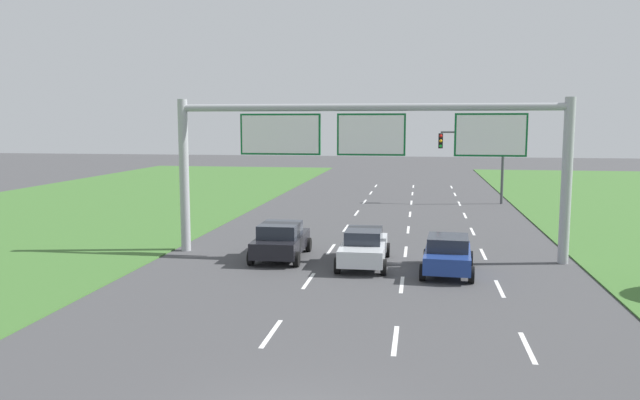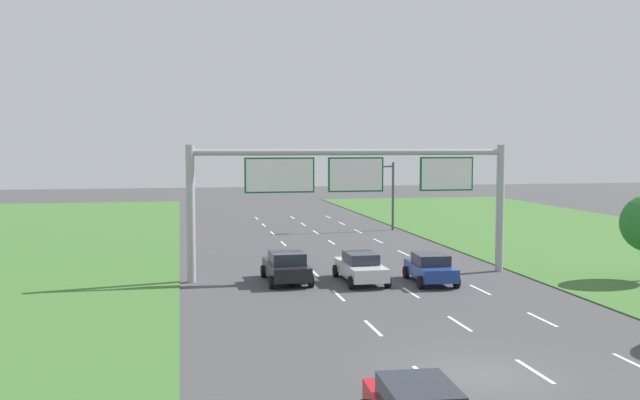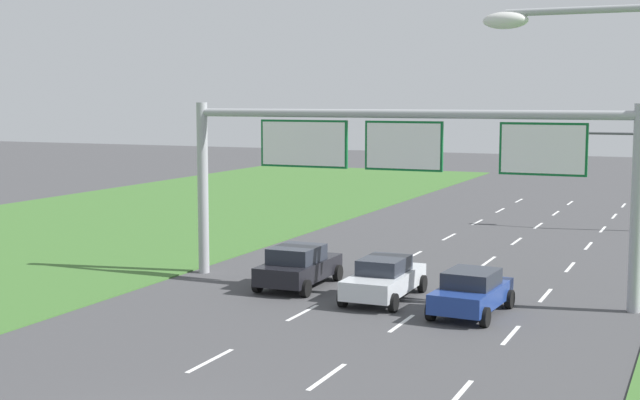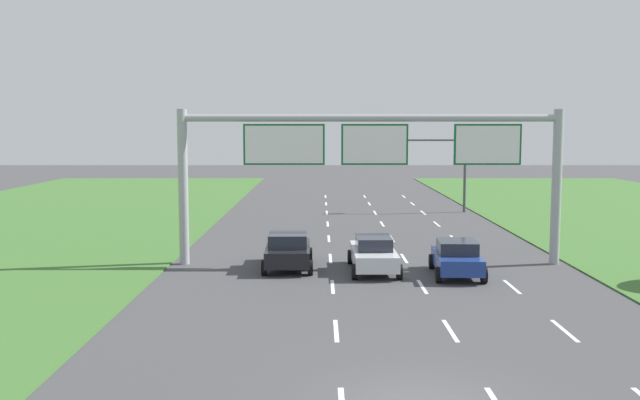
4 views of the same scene
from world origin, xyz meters
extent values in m
plane|color=#424244|center=(0.00, 0.00, 0.00)|extent=(200.00, 200.00, 0.00)
cube|color=white|center=(-1.75, 0.00, 0.00)|extent=(0.14, 2.40, 0.01)
cube|color=white|center=(-1.75, 6.00, 0.00)|extent=(0.14, 2.40, 0.01)
cube|color=white|center=(-1.75, 12.00, 0.00)|extent=(0.14, 2.40, 0.01)
cube|color=white|center=(-1.75, 18.00, 0.00)|extent=(0.14, 2.40, 0.01)
cube|color=white|center=(-1.75, 24.00, 0.00)|extent=(0.14, 2.40, 0.01)
cube|color=white|center=(-1.75, 30.00, 0.00)|extent=(0.14, 2.40, 0.01)
cube|color=white|center=(-1.75, 36.00, 0.00)|extent=(0.14, 2.40, 0.01)
cube|color=white|center=(-1.75, 42.00, 0.00)|extent=(0.14, 2.40, 0.01)
cube|color=white|center=(-1.75, 48.00, 0.00)|extent=(0.14, 2.40, 0.01)
cube|color=white|center=(1.75, 0.00, 0.00)|extent=(0.14, 2.40, 0.01)
cube|color=white|center=(1.75, 6.00, 0.00)|extent=(0.14, 2.40, 0.01)
cube|color=white|center=(1.75, 12.00, 0.00)|extent=(0.14, 2.40, 0.01)
cube|color=white|center=(1.75, 18.00, 0.00)|extent=(0.14, 2.40, 0.01)
cube|color=white|center=(1.75, 24.00, 0.00)|extent=(0.14, 2.40, 0.01)
cube|color=white|center=(1.75, 30.00, 0.00)|extent=(0.14, 2.40, 0.01)
cube|color=white|center=(1.75, 36.00, 0.00)|extent=(0.14, 2.40, 0.01)
cube|color=white|center=(1.75, 42.00, 0.00)|extent=(0.14, 2.40, 0.01)
cube|color=white|center=(1.75, 48.00, 0.00)|extent=(0.14, 2.40, 0.01)
cube|color=white|center=(5.25, 0.00, 0.00)|extent=(0.14, 2.40, 0.01)
cube|color=white|center=(5.25, 6.00, 0.00)|extent=(0.14, 2.40, 0.01)
cube|color=white|center=(5.25, 12.00, 0.00)|extent=(0.14, 2.40, 0.01)
cube|color=white|center=(5.25, 18.00, 0.00)|extent=(0.14, 2.40, 0.01)
cube|color=white|center=(5.25, 24.00, 0.00)|extent=(0.14, 2.40, 0.01)
cube|color=white|center=(5.25, 30.00, 0.00)|extent=(0.14, 2.40, 0.01)
cube|color=white|center=(5.25, 36.00, 0.00)|extent=(0.14, 2.40, 0.01)
cube|color=white|center=(5.25, 42.00, 0.00)|extent=(0.14, 2.40, 0.01)
cube|color=white|center=(5.25, 48.00, 0.00)|extent=(0.14, 2.40, 0.01)
cube|color=navy|center=(3.48, 14.11, 0.64)|extent=(1.98, 4.05, 0.64)
cube|color=#232833|center=(3.48, 14.07, 1.23)|extent=(1.67, 1.98, 0.53)
cylinder|color=black|center=(2.67, 15.58, 0.32)|extent=(0.26, 0.65, 0.64)
cylinder|color=black|center=(4.46, 15.48, 0.32)|extent=(0.26, 0.65, 0.64)
cylinder|color=black|center=(2.50, 12.73, 0.32)|extent=(0.26, 0.65, 0.64)
cylinder|color=black|center=(4.30, 12.63, 0.32)|extent=(0.26, 0.65, 0.64)
cube|color=#232833|center=(-3.62, -4.71, 1.27)|extent=(1.69, 2.20, 0.53)
cube|color=silver|center=(0.07, 15.02, 0.65)|extent=(1.84, 4.49, 0.66)
cube|color=#232833|center=(0.07, 15.02, 1.25)|extent=(1.49, 2.11, 0.54)
cylinder|color=black|center=(-0.87, 16.69, 0.32)|extent=(0.23, 0.64, 0.64)
cylinder|color=black|center=(0.96, 16.71, 0.32)|extent=(0.23, 0.64, 0.64)
cylinder|color=black|center=(-0.83, 13.32, 0.32)|extent=(0.23, 0.64, 0.64)
cylinder|color=black|center=(1.00, 13.34, 0.32)|extent=(0.23, 0.64, 0.64)
cube|color=black|center=(-3.65, 15.75, 0.66)|extent=(1.98, 4.28, 0.69)
cube|color=#232833|center=(-3.65, 15.55, 1.30)|extent=(1.69, 2.16, 0.59)
cylinder|color=black|center=(-4.65, 17.31, 0.32)|extent=(0.23, 0.64, 0.64)
cylinder|color=black|center=(-2.71, 17.34, 0.32)|extent=(0.23, 0.64, 0.64)
cylinder|color=black|center=(-4.59, 14.17, 0.32)|extent=(0.23, 0.64, 0.64)
cylinder|color=black|center=(-2.65, 14.20, 0.32)|extent=(0.23, 0.64, 0.64)
cylinder|color=#9EA0A5|center=(-8.40, 16.62, 3.50)|extent=(0.44, 0.44, 7.00)
cylinder|color=#9EA0A5|center=(8.40, 16.62, 3.50)|extent=(0.44, 0.44, 7.00)
cylinder|color=#9EA0A5|center=(0.00, 16.62, 6.60)|extent=(16.80, 0.32, 0.32)
cube|color=#0C5B28|center=(-3.85, 16.62, 5.42)|extent=(3.64, 0.12, 1.83)
cube|color=white|center=(-3.85, 16.56, 5.42)|extent=(3.48, 0.01, 1.67)
cube|color=#0C5B28|center=(0.20, 16.62, 5.42)|extent=(2.98, 0.12, 1.83)
cube|color=white|center=(0.20, 16.56, 5.42)|extent=(2.82, 0.01, 1.67)
cube|color=#0C5B28|center=(5.25, 16.62, 5.42)|extent=(3.00, 0.12, 1.83)
cube|color=white|center=(5.25, 16.56, 5.42)|extent=(2.84, 0.01, 1.67)
cylinder|color=#47494F|center=(8.30, 36.40, 2.80)|extent=(0.20, 0.20, 5.60)
cylinder|color=#47494F|center=(6.05, 36.40, 5.25)|extent=(4.50, 0.14, 0.14)
cube|color=black|center=(3.80, 36.40, 4.60)|extent=(0.32, 0.36, 1.10)
sphere|color=red|center=(3.80, 36.19, 4.97)|extent=(0.22, 0.22, 0.22)
sphere|color=orange|center=(3.80, 36.19, 4.60)|extent=(0.22, 0.22, 0.22)
sphere|color=green|center=(3.80, 36.19, 4.23)|extent=(0.22, 0.22, 0.22)
camera|label=1|loc=(2.33, -10.64, 5.95)|focal=35.00mm
camera|label=2|loc=(-8.90, -19.81, 6.94)|focal=40.00mm
camera|label=3|loc=(10.65, -14.51, 7.17)|focal=50.00mm
camera|label=4|loc=(-2.24, -15.27, 6.22)|focal=40.00mm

